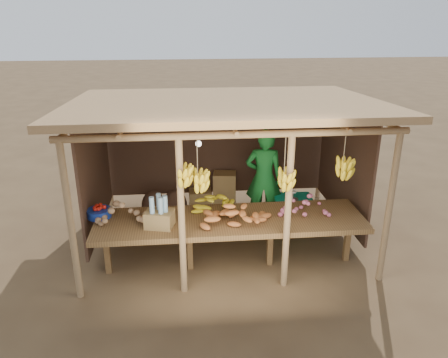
{
  "coord_description": "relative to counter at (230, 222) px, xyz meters",
  "views": [
    {
      "loc": [
        -0.65,
        -6.61,
        3.6
      ],
      "look_at": [
        0.0,
        0.0,
        1.05
      ],
      "focal_mm": 35.0,
      "sensor_mm": 36.0,
      "label": 1
    }
  ],
  "objects": [
    {
      "name": "stall_structure",
      "position": [
        0.06,
        0.87,
        1.17
      ],
      "size": [
        4.7,
        3.5,
        2.43
      ],
      "color": "#92704B",
      "rests_on": "ground"
    },
    {
      "name": "burlap_sacks",
      "position": [
        -1.03,
        1.87,
        -0.48
      ],
      "size": [
        0.85,
        0.44,
        0.6
      ],
      "color": "#493022",
      "rests_on": "ground"
    },
    {
      "name": "tarp_crate",
      "position": [
        1.23,
        1.11,
        -0.42
      ],
      "size": [
        0.67,
        0.59,
        0.77
      ],
      "color": "brown",
      "rests_on": "ground"
    },
    {
      "name": "carton_stack",
      "position": [
        -0.03,
        2.15,
        -0.43
      ],
      "size": [
        0.93,
        0.37,
        0.69
      ],
      "color": "olive",
      "rests_on": "ground"
    },
    {
      "name": "banana_pile",
      "position": [
        -0.17,
        0.36,
        0.23
      ],
      "size": [
        0.66,
        0.49,
        0.35
      ],
      "primitive_type": null,
      "rotation": [
        0.0,
        0.0,
        -0.25
      ],
      "color": "yellow",
      "rests_on": "counter"
    },
    {
      "name": "bottle_box",
      "position": [
        -1.01,
        -0.15,
        0.24
      ],
      "size": [
        0.44,
        0.38,
        0.47
      ],
      "color": "olive",
      "rests_on": "counter"
    },
    {
      "name": "potato_heap",
      "position": [
        -1.47,
        0.05,
        0.24
      ],
      "size": [
        0.96,
        0.67,
        0.36
      ],
      "primitive_type": null,
      "rotation": [
        0.0,
        0.0,
        0.17
      ],
      "color": "#956F4D",
      "rests_on": "counter"
    },
    {
      "name": "tomato_basin",
      "position": [
        -1.9,
        0.24,
        0.14
      ],
      "size": [
        0.35,
        0.35,
        0.18
      ],
      "rotation": [
        0.0,
        0.0,
        -0.18
      ],
      "color": "navy",
      "rests_on": "counter"
    },
    {
      "name": "vendor",
      "position": [
        0.74,
        1.36,
        0.14
      ],
      "size": [
        0.71,
        0.53,
        1.77
      ],
      "primitive_type": "imported",
      "rotation": [
        0.0,
        0.0,
        2.97
      ],
      "color": "#1A762B",
      "rests_on": "ground"
    },
    {
      "name": "onion_heap",
      "position": [
        1.09,
        0.07,
        0.24
      ],
      "size": [
        0.75,
        0.49,
        0.35
      ],
      "primitive_type": null,
      "rotation": [
        0.0,
        0.0,
        0.1
      ],
      "color": "#C05D78",
      "rests_on": "counter"
    },
    {
      "name": "sweet_potato_heap",
      "position": [
        0.01,
        -0.2,
        0.24
      ],
      "size": [
        1.06,
        0.77,
        0.36
      ],
      "primitive_type": null,
      "rotation": [
        0.0,
        0.0,
        0.22
      ],
      "color": "#BD6830",
      "rests_on": "counter"
    },
    {
      "name": "counter",
      "position": [
        0.0,
        0.0,
        0.0
      ],
      "size": [
        3.9,
        1.05,
        0.8
      ],
      "color": "brown",
      "rests_on": "ground"
    },
    {
      "name": "ground",
      "position": [
        -0.0,
        0.95,
        -0.74
      ],
      "size": [
        60.0,
        60.0,
        0.0
      ],
      "primitive_type": "plane",
      "color": "brown",
      "rests_on": "ground"
    }
  ]
}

